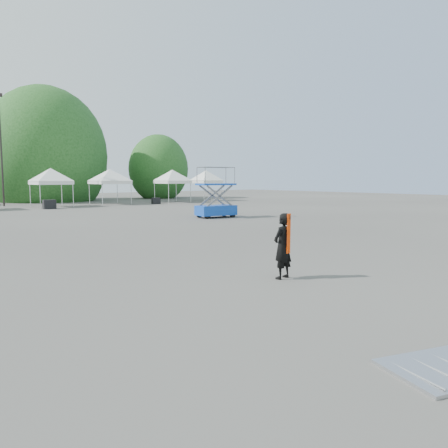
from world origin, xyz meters
TOP-DOWN VIEW (x-y plane):
  - ground at (0.00, 0.00)m, footprint 120.00×120.00m
  - light_pole_east at (3.00, 32.00)m, footprint 0.60×0.25m
  - tree_mid_e at (9.00, 39.00)m, footprint 5.12×5.12m
  - tree_far_e at (22.00, 37.00)m, footprint 3.84×3.84m
  - tent_f at (5.90, 28.18)m, footprint 4.14×4.14m
  - tent_g at (11.51, 28.60)m, footprint 4.38×4.38m
  - tent_h at (17.88, 27.57)m, footprint 4.05×4.05m
  - tent_extra_8 at (22.72, 28.23)m, footprint 3.78×3.78m
  - man at (1.11, -3.00)m, footprint 0.64×0.47m
  - scissor_lift at (10.41, 11.18)m, footprint 2.58×1.52m
  - crate_mid at (4.93, 25.87)m, footprint 1.02×0.83m
  - crate_east at (15.12, 26.29)m, footprint 0.89×0.76m

SIDE VIEW (x-z plane):
  - ground at x=0.00m, z-range 0.00..0.00m
  - crate_east at x=15.12m, z-range 0.00..0.60m
  - crate_mid at x=4.93m, z-range 0.00..0.74m
  - man at x=1.11m, z-range 0.00..1.62m
  - scissor_lift at x=10.41m, z-range 0.01..3.17m
  - tent_extra_8 at x=22.72m, z-range 1.12..5.00m
  - tent_h at x=17.88m, z-range 1.12..5.00m
  - tent_f at x=5.90m, z-range 1.12..5.00m
  - tent_g at x=11.51m, z-range 1.12..5.00m
  - tree_far_e at x=22.00m, z-range 0.70..6.55m
  - tree_mid_e at x=9.00m, z-range 0.94..8.74m
  - light_pole_east at x=3.00m, z-range 0.62..10.42m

